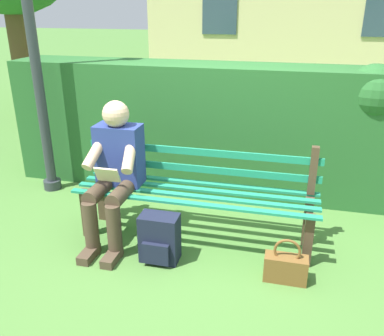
% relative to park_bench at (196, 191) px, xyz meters
% --- Properties ---
extents(ground, '(60.00, 60.00, 0.00)m').
position_rel_park_bench_xyz_m(ground, '(0.00, 0.06, -0.44)').
color(ground, '#477533').
extents(park_bench, '(2.03, 0.47, 0.86)m').
position_rel_park_bench_xyz_m(park_bench, '(0.00, 0.00, 0.00)').
color(park_bench, '#4C3828').
rests_on(park_bench, ground).
extents(person_seated, '(0.44, 0.73, 1.19)m').
position_rel_park_bench_xyz_m(person_seated, '(0.66, 0.16, 0.20)').
color(person_seated, navy).
rests_on(person_seated, ground).
extents(hedge_backdrop, '(4.65, 0.66, 1.41)m').
position_rel_park_bench_xyz_m(hedge_backdrop, '(-0.08, -1.10, 0.26)').
color(hedge_backdrop, '#265B28').
rests_on(hedge_backdrop, ground).
extents(backpack, '(0.30, 0.25, 0.39)m').
position_rel_park_bench_xyz_m(backpack, '(0.20, 0.42, -0.24)').
color(backpack, '#191E33').
rests_on(backpack, ground).
extents(handbag, '(0.31, 0.13, 0.35)m').
position_rel_park_bench_xyz_m(handbag, '(-0.78, 0.45, -0.32)').
color(handbag, brown).
rests_on(handbag, ground).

